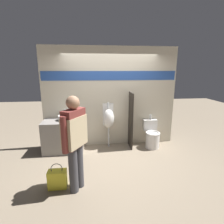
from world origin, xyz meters
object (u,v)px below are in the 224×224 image
Objects in this scene: toilet at (152,136)px; shopping_bag at (57,179)px; cell_phone at (74,122)px; sink_basin at (65,118)px; urinal_near_counter at (109,119)px; person_in_vest at (75,138)px.

toilet reaches higher than shopping_bag.
cell_phone reaches higher than shopping_bag.
toilet is (2.34, -0.07, -0.58)m from sink_basin.
shopping_bag is (-2.28, -1.51, -0.13)m from toilet.
cell_phone is at bearing 82.16° from shopping_bag.
sink_basin is at bearing -175.98° from urinal_near_counter.
cell_phone is 0.93m from urinal_near_counter.
cell_phone is 0.16× the size of toilet.
shopping_bag is at bearing 111.73° from person_in_vest.
urinal_near_counter is 1.42× the size of toilet.
person_in_vest reaches higher than cell_phone.
cell_phone is at bearing -163.83° from urinal_near_counter.
urinal_near_counter reaches higher than cell_phone.
sink_basin is at bearing 144.52° from cell_phone.
urinal_near_counter is 2.08m from shopping_bag.
person_in_vest is (-0.73, -1.72, 0.17)m from urinal_near_counter.
toilet is at bearing -7.04° from urinal_near_counter.
person_in_vest is at bearing -75.90° from sink_basin.
toilet is at bearing -18.37° from person_in_vest.
sink_basin is 2.41m from toilet.
toilet is (1.19, -0.15, -0.50)m from urinal_near_counter.
person_in_vest is 3.51× the size of shopping_bag.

